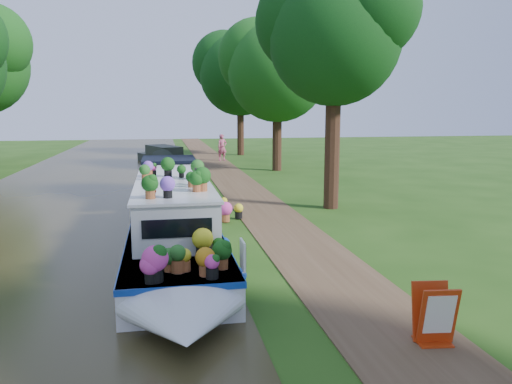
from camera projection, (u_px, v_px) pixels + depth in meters
The scene contains 11 objects.
ground at pixel (246, 231), 15.45m from camera, with size 100.00×100.00×0.00m, color #1E4110.
canal_water at pixel (41, 240), 14.33m from camera, with size 10.00×100.00×0.02m, color #2C2613.
towpath at pixel (284, 229), 15.67m from camera, with size 2.20×100.00×0.03m, color #4A3522.
plant_boat at pixel (173, 217), 13.42m from camera, with size 2.29×13.52×2.31m.
tree_near_overhang at pixel (334, 29), 18.04m from camera, with size 5.52×5.28×8.99m.
tree_near_mid at pixel (277, 64), 29.84m from camera, with size 6.90×6.60×9.40m.
tree_near_far at pixel (240, 68), 40.32m from camera, with size 7.59×7.26×10.30m.
second_boat at pixel (164, 157), 34.26m from camera, with size 3.80×6.90×1.25m.
sandwich_board at pixel (435, 317), 7.92m from camera, with size 0.62×0.54×0.96m.
pedestrian_pink at pixel (222, 147), 36.39m from camera, with size 0.70×0.46×1.92m, color #C25075.
verge_plant at pixel (219, 202), 19.29m from camera, with size 0.35×0.31×0.39m, color #216F21.
Camera 1 is at (-2.53, -14.83, 3.72)m, focal length 35.00 mm.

